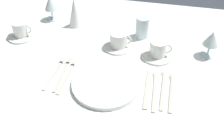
% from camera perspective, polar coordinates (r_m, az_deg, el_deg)
% --- Properties ---
extents(dining_table, '(1.80, 1.11, 0.74)m').
position_cam_1_polar(dining_table, '(1.29, 2.17, -1.26)').
color(dining_table, white).
rests_on(dining_table, ground).
extents(dinner_plate, '(0.28, 0.28, 0.02)m').
position_cam_1_polar(dinner_plate, '(1.08, -1.32, -4.43)').
color(dinner_plate, white).
rests_on(dinner_plate, dining_table).
extents(fork_outer, '(0.02, 0.22, 0.00)m').
position_cam_1_polar(fork_outer, '(1.15, -9.38, -2.43)').
color(fork_outer, beige).
rests_on(fork_outer, dining_table).
extents(fork_inner, '(0.03, 0.22, 0.00)m').
position_cam_1_polar(fork_inner, '(1.16, -10.32, -1.97)').
color(fork_inner, beige).
rests_on(fork_inner, dining_table).
extents(fork_salad, '(0.03, 0.22, 0.00)m').
position_cam_1_polar(fork_salad, '(1.17, -11.94, -1.75)').
color(fork_salad, beige).
rests_on(fork_salad, dining_table).
extents(dinner_knife, '(0.02, 0.22, 0.00)m').
position_cam_1_polar(dinner_knife, '(1.08, 7.51, -5.53)').
color(dinner_knife, beige).
rests_on(dinner_knife, dining_table).
extents(spoon_soup, '(0.03, 0.23, 0.01)m').
position_cam_1_polar(spoon_soup, '(1.10, 9.16, -4.76)').
color(spoon_soup, beige).
rests_on(spoon_soup, dining_table).
extents(spoon_dessert, '(0.03, 0.23, 0.01)m').
position_cam_1_polar(spoon_dessert, '(1.11, 10.92, -4.51)').
color(spoon_dessert, beige).
rests_on(spoon_dessert, dining_table).
extents(spoon_tea, '(0.03, 0.22, 0.01)m').
position_cam_1_polar(spoon_tea, '(1.10, 12.62, -5.03)').
color(spoon_tea, beige).
rests_on(spoon_tea, dining_table).
extents(saucer_left, '(0.14, 0.14, 0.01)m').
position_cam_1_polar(saucer_left, '(1.43, -18.58, 5.53)').
color(saucer_left, white).
rests_on(saucer_left, dining_table).
extents(coffee_cup_left, '(0.10, 0.07, 0.07)m').
position_cam_1_polar(coffee_cup_left, '(1.41, -18.85, 6.90)').
color(coffee_cup_left, white).
rests_on(coffee_cup_left, saucer_left).
extents(saucer_right, '(0.14, 0.14, 0.01)m').
position_cam_1_polar(saucer_right, '(1.24, 9.55, 1.61)').
color(saucer_right, white).
rests_on(saucer_right, dining_table).
extents(coffee_cup_right, '(0.10, 0.08, 0.07)m').
position_cam_1_polar(coffee_cup_right, '(1.22, 9.84, 3.14)').
color(coffee_cup_right, white).
rests_on(coffee_cup_right, saucer_right).
extents(saucer_far, '(0.14, 0.14, 0.01)m').
position_cam_1_polar(saucer_far, '(1.29, 1.33, 3.63)').
color(saucer_far, white).
rests_on(saucer_far, dining_table).
extents(coffee_cup_far, '(0.10, 0.08, 0.07)m').
position_cam_1_polar(coffee_cup_far, '(1.26, 1.44, 5.08)').
color(coffee_cup_far, white).
rests_on(coffee_cup_far, saucer_far).
extents(wine_glass_centre, '(0.07, 0.07, 0.13)m').
position_cam_1_polar(wine_glass_centre, '(1.26, 20.41, 4.67)').
color(wine_glass_centre, silver).
rests_on(wine_glass_centre, dining_table).
extents(wine_glass_right, '(0.07, 0.07, 0.14)m').
position_cam_1_polar(wine_glass_right, '(1.50, -12.96, 12.16)').
color(wine_glass_right, silver).
rests_on(wine_glass_right, dining_table).
extents(drink_tumbler, '(0.07, 0.07, 0.11)m').
position_cam_1_polar(drink_tumbler, '(1.34, 6.45, 7.34)').
color(drink_tumbler, silver).
rests_on(drink_tumbler, dining_table).
extents(napkin_folded, '(0.07, 0.07, 0.16)m').
position_cam_1_polar(napkin_folded, '(1.42, -7.91, 10.64)').
color(napkin_folded, white).
rests_on(napkin_folded, dining_table).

